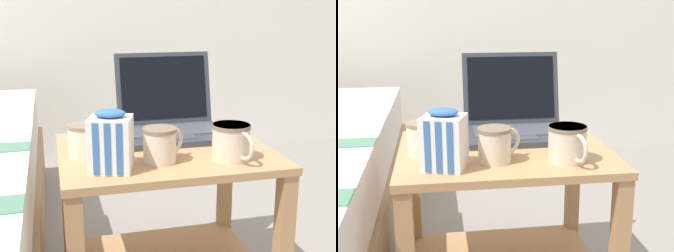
% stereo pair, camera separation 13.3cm
% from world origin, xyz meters
% --- Properties ---
extents(bedside_table, '(0.62, 0.51, 0.52)m').
position_xyz_m(bedside_table, '(0.00, 0.00, 0.33)').
color(bedside_table, tan).
rests_on(bedside_table, ground_plane).
extents(laptop, '(0.33, 0.31, 0.26)m').
position_xyz_m(laptop, '(0.06, 0.17, 0.57)').
color(laptop, '#333842').
rests_on(laptop, bedside_table).
extents(mug_front_left, '(0.13, 0.09, 0.10)m').
position_xyz_m(mug_front_left, '(-0.04, -0.11, 0.57)').
color(mug_front_left, beige).
rests_on(mug_front_left, bedside_table).
extents(mug_front_right, '(0.10, 0.14, 0.10)m').
position_xyz_m(mug_front_right, '(-0.23, -0.02, 0.57)').
color(mug_front_right, beige).
rests_on(mug_front_right, bedside_table).
extents(mug_mid_center, '(0.11, 0.15, 0.10)m').
position_xyz_m(mug_mid_center, '(0.15, -0.14, 0.57)').
color(mug_mid_center, beige).
rests_on(mug_mid_center, bedside_table).
extents(snack_bag, '(0.13, 0.12, 0.16)m').
position_xyz_m(snack_bag, '(-0.18, -0.14, 0.59)').
color(snack_bag, white).
rests_on(snack_bag, bedside_table).
extents(cell_phone, '(0.13, 0.16, 0.01)m').
position_xyz_m(cell_phone, '(-0.21, 0.14, 0.52)').
color(cell_phone, '#B7BABC').
rests_on(cell_phone, bedside_table).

